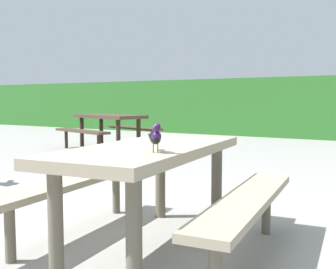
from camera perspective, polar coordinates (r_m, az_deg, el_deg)
The scene contains 5 objects.
ground_plane at distance 3.24m, azimuth -7.68°, elevation -14.28°, with size 60.00×60.00×0.00m, color gray.
hedge_wall at distance 12.00m, azimuth 21.98°, elevation 3.54°, with size 28.00×1.23×1.71m, color #2D6B28.
picnic_table_foreground at distance 2.89m, azimuth -2.50°, elevation -5.16°, with size 1.85×1.88×0.74m.
bird_grackle at distance 2.45m, azimuth -1.77°, elevation -0.21°, with size 0.21×0.23×0.18m.
picnic_table_mid_left at distance 8.98m, azimuth -8.34°, elevation 1.61°, with size 2.10×2.08×0.74m.
Camera 1 is at (1.93, -2.37, 1.06)m, focal length 43.10 mm.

